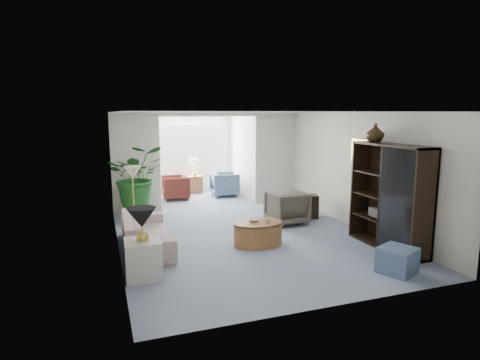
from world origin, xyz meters
name	(u,v)px	position (x,y,z in m)	size (l,w,h in m)	color
floor	(250,239)	(0.00, 0.00, 0.00)	(6.00, 6.00, 0.00)	#808FA9
sunroom_floor	(201,198)	(0.00, 4.10, 0.00)	(2.60, 2.60, 0.00)	#808FA9
back_pier_left	(136,163)	(-1.90, 3.00, 1.25)	(1.20, 0.12, 2.50)	white
back_pier_right	(276,158)	(1.90, 3.00, 1.25)	(1.20, 0.12, 2.50)	white
back_header	(209,114)	(0.00, 3.00, 2.45)	(2.60, 0.12, 0.10)	white
window_pane	(192,148)	(0.00, 5.18, 1.40)	(2.20, 0.02, 1.50)	white
window_blinds	(192,148)	(0.00, 5.15, 1.40)	(2.20, 0.02, 1.50)	white
framed_picture	(361,151)	(2.46, -0.10, 1.70)	(0.04, 0.50, 0.40)	#BCAD97
sofa	(146,232)	(-2.00, 0.12, 0.31)	(2.10, 0.82, 0.61)	beige
end_table	(143,259)	(-2.20, -1.23, 0.29)	(0.54, 0.54, 0.59)	beige
table_lamp	(142,218)	(-2.20, -1.23, 0.94)	(0.44, 0.44, 0.30)	black
floor_lamp	(132,173)	(-2.11, 1.36, 1.25)	(0.36, 0.36, 0.28)	#EFEABE
coffee_table	(258,234)	(0.01, -0.41, 0.23)	(0.95, 0.95, 0.45)	olive
coffee_bowl	(254,220)	(-0.04, -0.31, 0.48)	(0.20, 0.20, 0.05)	silver
coffee_cup	(268,220)	(0.16, -0.51, 0.50)	(0.10, 0.10, 0.09)	beige
wingback_chair	(287,207)	(1.20, 0.81, 0.37)	(0.80, 0.82, 0.75)	#5C5248
side_table_dark	(308,206)	(1.90, 1.11, 0.28)	(0.46, 0.37, 0.56)	black
entertainment_cabinet	(389,197)	(2.23, -1.32, 0.97)	(0.46, 1.74, 1.93)	black
cabinet_urn	(375,133)	(2.23, -0.82, 2.11)	(0.34, 0.34, 0.35)	#302010
ottoman	(397,260)	(1.58, -2.36, 0.20)	(0.51, 0.51, 0.40)	slate
plant_pot	(139,212)	(-1.95, 2.32, 0.16)	(0.40, 0.40, 0.32)	#A96031
house_plant	(137,176)	(-1.95, 2.32, 1.04)	(1.29, 1.12, 1.43)	#1D571F
sunroom_chair_blue	(225,184)	(0.79, 4.23, 0.36)	(0.77, 0.79, 0.72)	slate
sunroom_chair_maroon	(175,187)	(-0.71, 4.23, 0.35)	(0.74, 0.76, 0.70)	#54211C
sunroom_table	(195,184)	(0.04, 4.98, 0.27)	(0.44, 0.35, 0.54)	olive
shelf_clutter	(396,199)	(2.18, -1.56, 0.98)	(0.30, 0.94, 1.06)	#322D27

